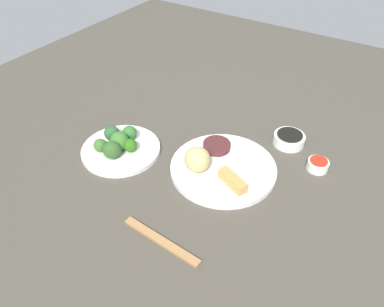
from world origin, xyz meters
name	(u,v)px	position (x,y,z in m)	size (l,w,h in m)	color
tabletop	(225,174)	(0.00, 0.00, 0.01)	(2.20, 2.20, 0.02)	#4A453B
main_plate	(224,167)	(0.00, 0.01, 0.03)	(0.29, 0.29, 0.02)	white
rice_scoop	(197,160)	(-0.05, 0.06, 0.07)	(0.07, 0.07, 0.07)	tan
spring_roll	(233,181)	(-0.05, -0.05, 0.05)	(0.09, 0.03, 0.03)	#D8984E
crab_rangoon_wonton	(250,160)	(0.06, -0.05, 0.04)	(0.08, 0.07, 0.01)	beige
stir_fry_heap	(217,146)	(0.06, 0.06, 0.05)	(0.08, 0.08, 0.02)	#4F2323
broccoli_plate	(121,150)	(-0.09, 0.30, 0.03)	(0.23, 0.23, 0.01)	white
broccoli_floret_0	(119,141)	(-0.09, 0.30, 0.06)	(0.05, 0.05, 0.05)	#3B732F
broccoli_floret_1	(100,145)	(-0.13, 0.34, 0.05)	(0.04, 0.04, 0.04)	#3C6D2C
broccoli_floret_2	(130,145)	(-0.09, 0.27, 0.05)	(0.04, 0.04, 0.04)	#2D6819
broccoli_floret_3	(112,150)	(-0.14, 0.29, 0.06)	(0.05, 0.05, 0.05)	#325A27
broccoli_floret_4	(130,133)	(-0.04, 0.31, 0.06)	(0.04, 0.04, 0.04)	#326D2E
broccoli_floret_5	(112,133)	(-0.07, 0.35, 0.06)	(0.05, 0.05, 0.05)	#2C5D32
soy_sauce_bowl	(289,139)	(0.21, -0.10, 0.04)	(0.09, 0.09, 0.03)	white
soy_sauce_bowl_liquid	(290,135)	(0.21, -0.10, 0.05)	(0.08, 0.08, 0.00)	black
sauce_ramekin_sweet_and_sour	(318,165)	(0.15, -0.21, 0.03)	(0.06, 0.06, 0.03)	white
sauce_ramekin_sweet_and_sour_liquid	(319,161)	(0.15, -0.21, 0.05)	(0.05, 0.05, 0.00)	red
chopsticks_pair	(161,241)	(-0.29, 0.01, 0.02)	(0.21, 0.02, 0.01)	#AB7B4A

